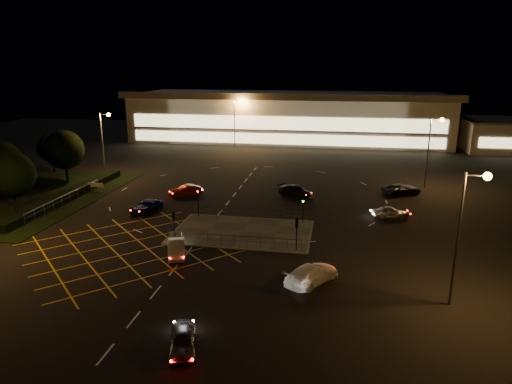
% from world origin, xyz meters
% --- Properties ---
extents(ground, '(180.00, 180.00, 0.00)m').
position_xyz_m(ground, '(0.00, 0.00, 0.00)').
color(ground, black).
rests_on(ground, ground).
extents(pedestrian_island, '(14.00, 9.00, 0.12)m').
position_xyz_m(pedestrian_island, '(2.00, -2.00, 0.06)').
color(pedestrian_island, '#4C4944').
rests_on(pedestrian_island, ground).
extents(grass_verge, '(18.00, 30.00, 0.08)m').
position_xyz_m(grass_verge, '(-28.00, 6.00, 0.04)').
color(grass_verge, black).
rests_on(grass_verge, ground).
extents(hedge, '(2.00, 26.00, 1.00)m').
position_xyz_m(hedge, '(-23.00, 6.00, 0.50)').
color(hedge, black).
rests_on(hedge, ground).
extents(supermarket, '(72.00, 26.50, 10.50)m').
position_xyz_m(supermarket, '(0.00, 61.95, 5.31)').
color(supermarket, beige).
rests_on(supermarket, ground).
extents(retail_unit_a, '(18.80, 14.80, 6.35)m').
position_xyz_m(retail_unit_a, '(46.00, 53.97, 3.21)').
color(retail_unit_a, beige).
rests_on(retail_unit_a, ground).
extents(streetlight_se, '(1.78, 0.56, 10.03)m').
position_xyz_m(streetlight_se, '(20.44, -14.00, 6.56)').
color(streetlight_se, slate).
rests_on(streetlight_se, ground).
extents(streetlight_nw, '(1.78, 0.56, 10.03)m').
position_xyz_m(streetlight_nw, '(-23.56, 18.00, 6.56)').
color(streetlight_nw, slate).
rests_on(streetlight_nw, ground).
extents(streetlight_ne, '(1.78, 0.56, 10.03)m').
position_xyz_m(streetlight_ne, '(24.44, 20.00, 6.56)').
color(streetlight_ne, slate).
rests_on(streetlight_ne, ground).
extents(streetlight_far_left, '(1.78, 0.56, 10.03)m').
position_xyz_m(streetlight_far_left, '(-9.56, 48.00, 6.56)').
color(streetlight_far_left, slate).
rests_on(streetlight_far_left, ground).
extents(streetlight_far_right, '(1.78, 0.56, 10.03)m').
position_xyz_m(streetlight_far_right, '(30.44, 50.00, 6.56)').
color(streetlight_far_right, slate).
rests_on(streetlight_far_right, ground).
extents(signal_sw, '(0.28, 0.30, 3.15)m').
position_xyz_m(signal_sw, '(-4.00, -5.99, 2.37)').
color(signal_sw, black).
rests_on(signal_sw, pedestrian_island).
extents(signal_se, '(0.28, 0.30, 3.15)m').
position_xyz_m(signal_se, '(8.00, -5.99, 2.37)').
color(signal_se, black).
rests_on(signal_se, pedestrian_island).
extents(signal_nw, '(0.28, 0.30, 3.15)m').
position_xyz_m(signal_nw, '(-4.00, 1.99, 2.37)').
color(signal_nw, black).
rests_on(signal_nw, pedestrian_island).
extents(signal_ne, '(0.28, 0.30, 3.15)m').
position_xyz_m(signal_ne, '(8.00, 1.99, 2.37)').
color(signal_ne, black).
rests_on(signal_ne, pedestrian_island).
extents(tree_b, '(5.40, 5.40, 7.35)m').
position_xyz_m(tree_b, '(-32.00, 6.00, 4.64)').
color(tree_b, black).
rests_on(tree_b, ground).
extents(tree_c, '(5.76, 5.76, 7.84)m').
position_xyz_m(tree_c, '(-28.00, 14.00, 4.95)').
color(tree_c, black).
rests_on(tree_c, ground).
extents(tree_d, '(4.68, 4.68, 6.37)m').
position_xyz_m(tree_d, '(-34.00, 20.00, 4.02)').
color(tree_d, black).
rests_on(tree_d, ground).
extents(tree_e, '(5.40, 5.40, 7.35)m').
position_xyz_m(tree_e, '(-26.00, 0.00, 4.64)').
color(tree_e, black).
rests_on(tree_e, ground).
extents(car_near_silver, '(2.66, 4.20, 1.33)m').
position_xyz_m(car_near_silver, '(2.50, -22.68, 0.67)').
color(car_near_silver, '#9C9EA2').
rests_on(car_near_silver, ground).
extents(car_queue_white, '(2.86, 4.52, 1.41)m').
position_xyz_m(car_queue_white, '(-2.77, -9.00, 0.70)').
color(car_queue_white, white).
rests_on(car_queue_white, ground).
extents(car_left_blue, '(3.14, 5.03, 1.30)m').
position_xyz_m(car_left_blue, '(-10.85, 2.91, 0.65)').
color(car_left_blue, '#0F0D52').
rests_on(car_left_blue, ground).
extents(car_far_dkgrey, '(5.27, 4.23, 1.43)m').
position_xyz_m(car_far_dkgrey, '(6.25, 12.59, 0.72)').
color(car_far_dkgrey, black).
rests_on(car_far_dkgrey, ground).
extents(car_right_silver, '(4.10, 2.09, 1.34)m').
position_xyz_m(car_right_silver, '(17.79, 5.57, 0.67)').
color(car_right_silver, '#A2A3A9').
rests_on(car_right_silver, ground).
extents(car_circ_red, '(4.22, 3.87, 1.40)m').
position_xyz_m(car_circ_red, '(-8.34, 10.41, 0.70)').
color(car_circ_red, maroon).
rests_on(car_circ_red, ground).
extents(car_east_grey, '(5.80, 4.73, 1.47)m').
position_xyz_m(car_east_grey, '(20.31, 15.90, 0.73)').
color(car_east_grey, black).
rests_on(car_east_grey, ground).
extents(car_approach_white, '(4.73, 5.62, 1.54)m').
position_xyz_m(car_approach_white, '(9.79, -12.26, 0.77)').
color(car_approach_white, white).
rests_on(car_approach_white, ground).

